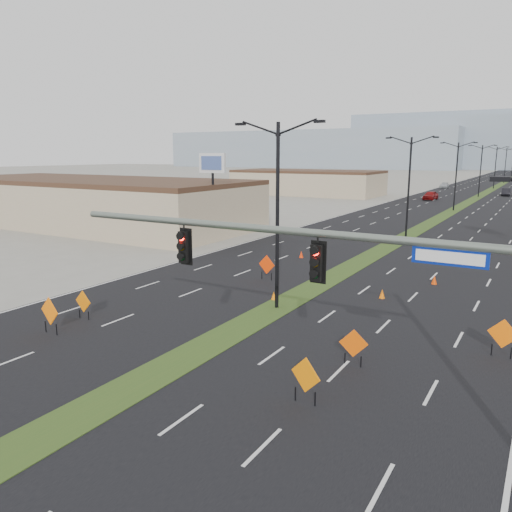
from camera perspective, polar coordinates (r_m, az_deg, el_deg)
The scene contains 28 objects.
ground at distance 18.87m, azimuth -15.83°, elevation -15.27°, with size 600.00×600.00×0.00m, color gray.
road_surface at distance 112.39m, azimuth 24.30°, elevation 6.32°, with size 25.00×400.00×0.02m, color black.
median_strip at distance 112.39m, azimuth 24.30°, elevation 6.32°, with size 2.00×400.00×0.04m, color #2D4F1C.
building_sw_near at distance 63.27m, azimuth -18.34°, elevation 5.69°, with size 40.00×16.00×5.00m, color tan.
building_sw_far at distance 106.33m, azimuth 5.88°, elevation 8.25°, with size 30.00×14.00×4.50m, color tan.
mesa_west at distance 320.10m, azimuth 6.30°, elevation 12.02°, with size 180.00×50.00×22.00m, color #8798A7.
mesa_backdrop at distance 334.17m, azimuth 23.85°, elevation 11.96°, with size 140.00×50.00×32.00m, color #8798A7.
signal_mast at distance 14.40m, azimuth 13.73°, elevation -3.22°, with size 16.30×0.60×8.00m.
streetlight_0 at distance 26.67m, azimuth 2.47°, elevation 5.20°, with size 5.15×0.24×10.02m.
streetlight_1 at distance 52.96m, azimuth 17.08°, elevation 7.89°, with size 5.15×0.24×10.02m.
streetlight_2 at distance 80.41m, azimuth 21.91°, elevation 8.68°, with size 5.15×0.24×10.02m.
streetlight_3 at distance 108.14m, azimuth 24.29°, elevation 9.04°, with size 5.15×0.24×10.02m.
streetlight_4 at distance 135.98m, azimuth 25.69°, elevation 9.24°, with size 5.15×0.24×10.02m.
streetlight_5 at distance 163.88m, azimuth 26.62°, elevation 9.38°, with size 5.15×0.24×10.02m.
car_left at distance 98.25m, azimuth 19.32°, elevation 6.55°, with size 1.91×4.76×1.62m, color maroon.
car_mid at distance 113.53m, azimuth 26.67°, elevation 6.54°, with size 1.61×4.61×1.52m, color black.
car_far at distance 132.84m, azimuth 20.72°, elevation 7.55°, with size 1.87×4.59×1.33m, color #ADB3B7.
construction_sign_0 at distance 25.55m, azimuth -22.51°, elevation -5.97°, with size 1.35×0.18×1.80m.
construction_sign_1 at distance 27.21m, azimuth -19.15°, elevation -5.05°, with size 1.15×0.10×1.53m.
construction_sign_2 at distance 33.59m, azimuth 1.23°, elevation -1.08°, with size 1.28×0.20×1.72m.
construction_sign_3 at distance 20.62m, azimuth 11.08°, elevation -9.91°, with size 1.13×0.32×1.54m.
construction_sign_4 at distance 17.44m, azimuth 5.69°, elevation -13.55°, with size 1.23×0.38×1.69m.
construction_sign_5 at distance 23.38m, azimuth 26.39°, elevation -8.09°, with size 1.25×0.29×1.69m.
cone_0 at distance 29.16m, azimuth 2.04°, elevation -4.57°, with size 0.32×0.32×0.54m, color orange.
cone_1 at distance 30.42m, azimuth 14.22°, elevation -4.21°, with size 0.34×0.34×0.57m, color #FF6A05.
cone_2 at distance 34.63m, azimuth 19.71°, elevation -2.57°, with size 0.38×0.38×0.63m, color #E43E04.
cone_3 at distance 41.03m, azimuth 5.20°, elevation 0.18°, with size 0.35×0.35×0.58m, color #F83005.
pole_sign_west at distance 47.95m, azimuth -4.99°, elevation 9.71°, with size 2.77×0.55×8.45m.
Camera 1 is at (12.50, -11.37, 8.40)m, focal length 35.00 mm.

